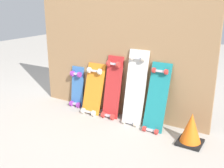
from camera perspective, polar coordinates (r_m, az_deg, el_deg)
name	(u,v)px	position (r m, az deg, el deg)	size (l,w,h in m)	color
ground_plane	(115,114)	(3.22, 0.65, -6.40)	(12.00, 12.00, 0.00)	#B2AAA0
plywood_wall_panel	(119,40)	(3.03, 1.38, 9.18)	(2.12, 0.04, 1.73)	#99724C
skateboard_blue	(77,89)	(3.43, -7.38, -1.03)	(0.17, 0.14, 0.56)	#386BAD
skateboard_orange	(93,91)	(3.21, -4.02, -1.58)	(0.24, 0.25, 0.64)	orange
skateboard_red	(112,90)	(3.07, 0.04, -1.27)	(0.20, 0.22, 0.76)	#B22626
skateboard_white	(135,91)	(2.92, 4.83, -1.40)	(0.23, 0.24, 0.86)	silver
skateboard_teal	(156,101)	(2.82, 9.29, -3.48)	(0.21, 0.28, 0.76)	#197A7F
traffic_cone	(191,129)	(2.65, 16.25, -9.09)	(0.23, 0.23, 0.30)	black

